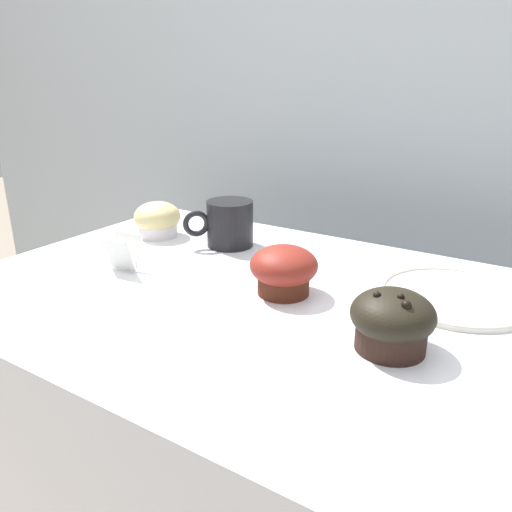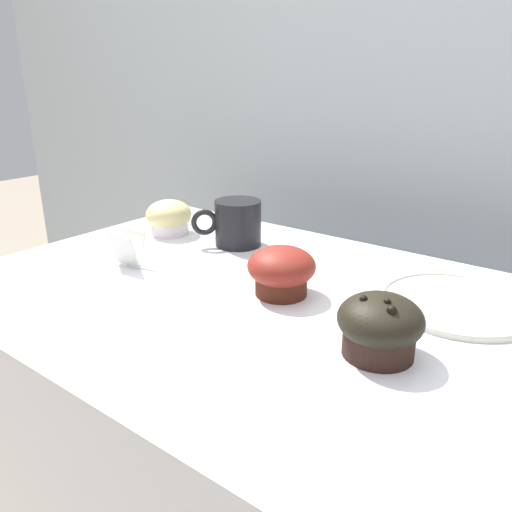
{
  "view_description": "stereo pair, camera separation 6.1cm",
  "coord_description": "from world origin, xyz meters",
  "px_view_note": "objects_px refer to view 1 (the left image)",
  "views": [
    {
      "loc": [
        0.34,
        -0.59,
        1.26
      ],
      "look_at": [
        -0.06,
        0.03,
        1.0
      ],
      "focal_mm": 35.0,
      "sensor_mm": 36.0,
      "label": 1
    },
    {
      "loc": [
        0.39,
        -0.55,
        1.26
      ],
      "look_at": [
        -0.06,
        0.03,
        1.0
      ],
      "focal_mm": 35.0,
      "sensor_mm": 36.0,
      "label": 2
    }
  ],
  "objects_px": {
    "muffin_front_center": "(392,321)",
    "muffin_back_left": "(283,269)",
    "muffin_back_right": "(158,220)",
    "serving_plate": "(456,296)",
    "coffee_cup": "(229,223)"
  },
  "relations": [
    {
      "from": "muffin_front_center",
      "to": "muffin_back_left",
      "type": "bearing_deg",
      "value": 158.83
    },
    {
      "from": "coffee_cup",
      "to": "muffin_front_center",
      "type": "bearing_deg",
      "value": -28.87
    },
    {
      "from": "muffin_back_right",
      "to": "coffee_cup",
      "type": "distance_m",
      "value": 0.16
    },
    {
      "from": "muffin_front_center",
      "to": "coffee_cup",
      "type": "height_order",
      "value": "coffee_cup"
    },
    {
      "from": "muffin_back_right",
      "to": "serving_plate",
      "type": "relative_size",
      "value": 0.43
    },
    {
      "from": "muffin_front_center",
      "to": "muffin_back_left",
      "type": "xyz_separation_m",
      "value": [
        -0.19,
        0.07,
        0.0
      ]
    },
    {
      "from": "muffin_front_center",
      "to": "muffin_back_right",
      "type": "relative_size",
      "value": 1.07
    },
    {
      "from": "muffin_back_right",
      "to": "coffee_cup",
      "type": "xyz_separation_m",
      "value": [
        0.16,
        0.03,
        0.01
      ]
    },
    {
      "from": "coffee_cup",
      "to": "muffin_back_left",
      "type": "bearing_deg",
      "value": -35.36
    },
    {
      "from": "coffee_cup",
      "to": "serving_plate",
      "type": "height_order",
      "value": "coffee_cup"
    },
    {
      "from": "muffin_back_right",
      "to": "coffee_cup",
      "type": "height_order",
      "value": "coffee_cup"
    },
    {
      "from": "muffin_front_center",
      "to": "serving_plate",
      "type": "relative_size",
      "value": 0.46
    },
    {
      "from": "muffin_back_right",
      "to": "serving_plate",
      "type": "bearing_deg",
      "value": 0.7
    },
    {
      "from": "muffin_back_left",
      "to": "coffee_cup",
      "type": "relative_size",
      "value": 0.9
    },
    {
      "from": "muffin_back_left",
      "to": "serving_plate",
      "type": "distance_m",
      "value": 0.26
    }
  ]
}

